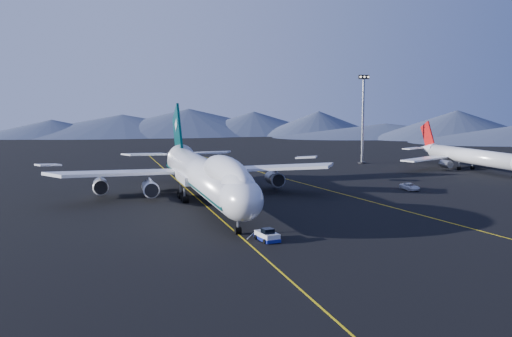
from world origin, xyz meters
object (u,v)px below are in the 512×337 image
object	(u,v)px
boeing_747	(203,174)
floodlight_mast	(363,119)
second_jet	(467,156)
service_van	(410,187)
pushback_tug	(267,237)

from	to	relation	value
boeing_747	floodlight_mast	size ratio (longest dim) A/B	2.58
second_jet	service_van	xyz separation A→B (m)	(-36.16, -28.60, -3.34)
service_van	second_jet	bearing A→B (deg)	39.34
boeing_747	floodlight_mast	bearing A→B (deg)	42.33
pushback_tug	floodlight_mast	distance (m)	108.03
boeing_747	pushback_tug	world-z (taller)	boeing_747
floodlight_mast	service_van	bearing A→B (deg)	-105.82
service_van	floodlight_mast	distance (m)	56.87
second_jet	floodlight_mast	xyz separation A→B (m)	(-21.10, 24.56, 10.13)
second_jet	service_van	distance (m)	46.23
pushback_tug	second_jet	xyz separation A→B (m)	(80.99, 64.30, 3.51)
pushback_tug	service_van	size ratio (longest dim) A/B	0.84
service_van	floodlight_mast	size ratio (longest dim) A/B	0.20
service_van	floodlight_mast	bearing A→B (deg)	75.18
service_van	pushback_tug	bearing A→B (deg)	-140.47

